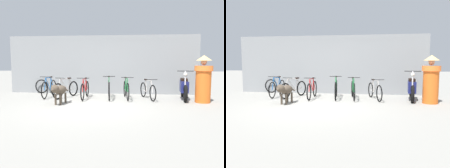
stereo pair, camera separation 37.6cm
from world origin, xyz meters
TOP-DOWN VIEW (x-y plane):
  - ground_plane at (0.00, 0.00)m, footprint 60.00×60.00m
  - shop_wall_back at (0.00, 3.16)m, footprint 8.62×0.20m
  - bicycle_0 at (-2.02, 1.90)m, footprint 0.46×1.72m
  - bicycle_1 at (-1.26, 1.79)m, footprint 0.64×1.61m
  - bicycle_2 at (-0.45, 1.66)m, footprint 0.46×1.71m
  - bicycle_3 at (0.49, 1.80)m, footprint 0.46×1.77m
  - bicycle_4 at (1.18, 1.73)m, footprint 0.46×1.68m
  - bicycle_5 at (2.01, 1.74)m, footprint 0.59×1.60m
  - motorcycle at (3.39, 1.79)m, footprint 0.58×1.92m
  - stray_dog at (-1.03, 0.33)m, footprint 0.41×1.15m
  - person_in_robes at (3.91, 1.19)m, footprint 0.86×0.86m
  - spare_tire_left at (-2.78, 2.91)m, footprint 0.64×0.12m

SIDE VIEW (x-z plane):
  - ground_plane at x=0.00m, z-range 0.00..0.00m
  - spare_tire_left at x=-2.78m, z-range 0.00..0.64m
  - bicycle_5 at x=2.01m, z-range -0.07..0.73m
  - bicycle_1 at x=-1.26m, z-range -0.08..0.75m
  - bicycle_2 at x=-0.45m, z-range -0.07..0.77m
  - bicycle_0 at x=-2.02m, z-range -0.07..0.79m
  - bicycle_4 at x=1.18m, z-range -0.07..0.80m
  - bicycle_3 at x=0.49m, z-range -0.08..0.83m
  - motorcycle at x=3.39m, z-range -0.11..1.01m
  - stray_dog at x=-1.03m, z-range 0.13..0.83m
  - person_in_robes at x=3.91m, z-range 0.01..1.68m
  - shop_wall_back at x=0.00m, z-range 0.00..2.64m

